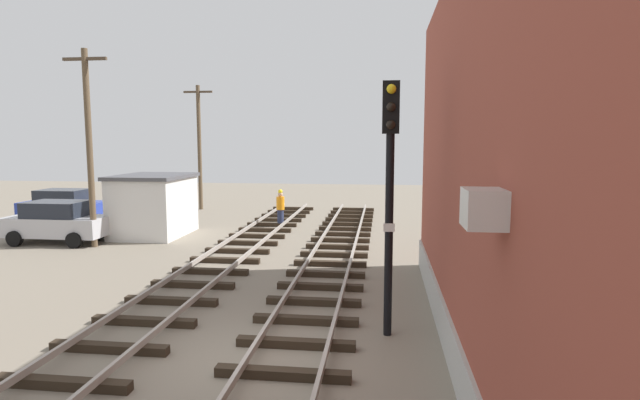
# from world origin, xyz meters

# --- Properties ---
(ground_plane) EXTENTS (80.00, 80.00, 0.00)m
(ground_plane) POSITION_xyz_m (0.00, 0.00, 0.00)
(ground_plane) COLOR slate
(track_near_building) EXTENTS (2.50, 44.17, 0.32)m
(track_near_building) POSITION_xyz_m (0.80, 0.00, 0.13)
(track_near_building) COLOR #2D2319
(track_near_building) RESTS_ON ground
(track_centre) EXTENTS (2.50, 44.17, 0.32)m
(track_centre) POSITION_xyz_m (-2.94, 0.00, 0.13)
(track_centre) COLOR #2D2319
(track_centre) RESTS_ON ground
(signal_mast) EXTENTS (0.36, 0.40, 5.54)m
(signal_mast) POSITION_xyz_m (2.70, 1.63, 3.47)
(signal_mast) COLOR black
(signal_mast) RESTS_ON ground
(control_hut) EXTENTS (3.00, 3.80, 2.76)m
(control_hut) POSITION_xyz_m (-7.74, 12.30, 1.39)
(control_hut) COLOR silver
(control_hut) RESTS_ON ground
(parked_car_silver) EXTENTS (4.20, 2.04, 1.76)m
(parked_car_silver) POSITION_xyz_m (-10.99, 10.15, 0.90)
(parked_car_silver) COLOR #B7B7BC
(parked_car_silver) RESTS_ON ground
(parked_car_blue) EXTENTS (4.20, 2.04, 1.76)m
(parked_car_blue) POSITION_xyz_m (-13.93, 14.92, 0.90)
(parked_car_blue) COLOR #23389E
(parked_car_blue) RESTS_ON ground
(utility_pole_near) EXTENTS (1.80, 0.24, 7.85)m
(utility_pole_near) POSITION_xyz_m (-9.03, 9.58, 4.11)
(utility_pole_near) COLOR brown
(utility_pole_near) RESTS_ON ground
(utility_pole_far) EXTENTS (1.80, 0.24, 7.63)m
(utility_pole_far) POSITION_xyz_m (-8.73, 20.92, 4.01)
(utility_pole_far) COLOR brown
(utility_pole_far) RESTS_ON ground
(track_worker_foreground) EXTENTS (0.40, 0.40, 1.87)m
(track_worker_foreground) POSITION_xyz_m (-2.50, 15.28, 0.93)
(track_worker_foreground) COLOR #262D4C
(track_worker_foreground) RESTS_ON ground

